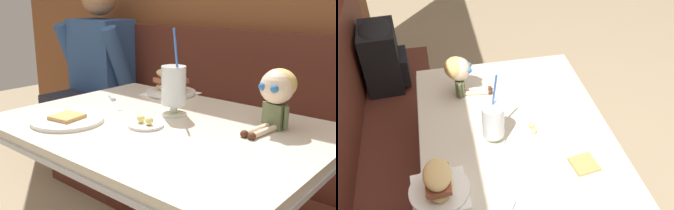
# 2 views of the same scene
# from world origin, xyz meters

# --- Properties ---
(booth_bench) EXTENTS (2.60, 0.48, 1.00)m
(booth_bench) POSITION_xyz_m (0.00, 0.81, 0.33)
(booth_bench) COLOR #512319
(booth_bench) RESTS_ON ground
(diner_table) EXTENTS (1.11, 0.81, 0.74)m
(diner_table) POSITION_xyz_m (0.00, 0.18, 0.54)
(diner_table) COLOR beige
(diner_table) RESTS_ON ground
(toast_plate) EXTENTS (0.25, 0.25, 0.03)m
(toast_plate) POSITION_xyz_m (-0.26, -0.03, 0.75)
(toast_plate) COLOR white
(toast_plate) RESTS_ON diner_table
(milkshake_glass) EXTENTS (0.10, 0.10, 0.32)m
(milkshake_glass) POSITION_xyz_m (-0.04, 0.28, 0.84)
(milkshake_glass) COLOR silver
(milkshake_glass) RESTS_ON diner_table
(sandwich_plate) EXTENTS (0.22, 0.22, 0.12)m
(sandwich_plate) POSITION_xyz_m (-0.25, 0.52, 0.79)
(sandwich_plate) COLOR white
(sandwich_plate) RESTS_ON diner_table
(butter_saucer) EXTENTS (0.12, 0.12, 0.04)m
(butter_saucer) POSITION_xyz_m (-0.02, 0.12, 0.75)
(butter_saucer) COLOR white
(butter_saucer) RESTS_ON diner_table
(butter_knife) EXTENTS (0.21, 0.14, 0.01)m
(butter_knife) POSITION_xyz_m (-0.36, 0.27, 0.74)
(butter_knife) COLOR silver
(butter_knife) RESTS_ON diner_table
(seated_doll) EXTENTS (0.12, 0.22, 0.20)m
(seated_doll) POSITION_xyz_m (0.31, 0.38, 0.87)
(seated_doll) COLOR #5B6642
(seated_doll) RESTS_ON diner_table
(diner_patron) EXTENTS (0.55, 0.48, 0.81)m
(diner_patron) POSITION_xyz_m (-1.07, 0.76, 0.74)
(diner_patron) COLOR #2D4C7F
(diner_patron) RESTS_ON booth_bench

